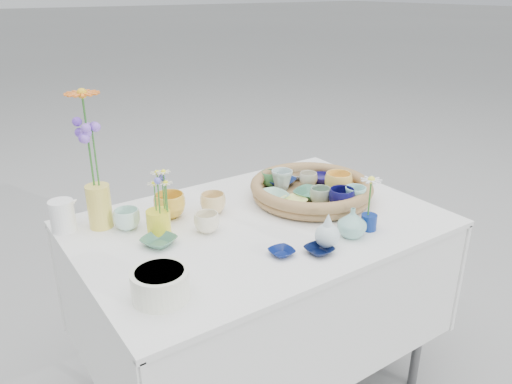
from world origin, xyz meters
TOP-DOWN VIEW (x-y plane):
  - wicker_tray at (0.28, 0.05)m, footprint 0.47×0.47m
  - tray_ceramic_0 at (0.24, 0.20)m, footprint 0.15×0.15m
  - tray_ceramic_1 at (0.40, 0.12)m, footprint 0.12×0.12m
  - tray_ceramic_2 at (0.38, 0.00)m, footprint 0.14×0.14m
  - tray_ceramic_3 at (0.26, 0.03)m, footprint 0.15×0.15m
  - tray_ceramic_4 at (0.25, -0.04)m, footprint 0.11×0.11m
  - tray_ceramic_5 at (0.12, 0.09)m, footprint 0.12×0.12m
  - tray_ceramic_6 at (0.22, 0.16)m, footprint 0.11×0.11m
  - tray_ceramic_7 at (0.33, 0.12)m, footprint 0.10×0.10m
  - tray_ceramic_8 at (0.36, 0.22)m, footprint 0.13×0.13m
  - tray_ceramic_9 at (0.29, -0.11)m, footprint 0.10×0.10m
  - tray_ceramic_10 at (0.16, 0.01)m, footprint 0.11×0.11m
  - tray_ceramic_11 at (0.35, -0.12)m, footprint 0.08×0.08m
  - tray_ceramic_12 at (0.20, 0.22)m, footprint 0.08×0.08m
  - loose_ceramic_0 at (-0.24, 0.21)m, footprint 0.15×0.15m
  - loose_ceramic_1 at (-0.10, 0.16)m, footprint 0.11×0.11m
  - loose_ceramic_2 at (-0.37, 0.04)m, footprint 0.14×0.14m
  - loose_ceramic_3 at (-0.19, 0.03)m, footprint 0.11×0.11m
  - loose_ceramic_4 at (-0.08, -0.24)m, footprint 0.08×0.08m
  - loose_ceramic_5 at (-0.41, 0.21)m, footprint 0.11×0.11m
  - loose_ceramic_6 at (0.02, -0.29)m, footprint 0.09×0.09m
  - fluted_bowl at (-0.48, -0.24)m, footprint 0.18×0.18m
  - bud_vase_paleblue at (0.07, -0.28)m, footprint 0.09×0.09m
  - bud_vase_seafoam at (0.19, -0.27)m, footprint 0.13×0.13m
  - bud_vase_cobalt at (0.27, -0.26)m, footprint 0.07×0.07m
  - single_daisy at (0.27, -0.26)m, footprint 0.10×0.10m
  - tall_vase_yellow at (-0.47, 0.27)m, footprint 0.11×0.11m
  - gerbera at (-0.48, 0.28)m, footprint 0.16×0.16m
  - hydrangea at (-0.47, 0.27)m, footprint 0.10×0.10m
  - white_pitcher at (-0.59, 0.31)m, footprint 0.12×0.08m
  - daisy_cup at (-0.33, 0.11)m, footprint 0.10×0.10m
  - daisy_posy at (-0.32, 0.10)m, footprint 0.10×0.10m

SIDE VIEW (x-z plane):
  - loose_ceramic_4 at x=-0.08m, z-range 0.77..0.78m
  - loose_ceramic_6 at x=0.02m, z-range 0.77..0.79m
  - loose_ceramic_2 at x=-0.37m, z-range 0.77..0.79m
  - bud_vase_cobalt at x=0.27m, z-range 0.77..0.82m
  - tray_ceramic_10 at x=0.16m, z-range 0.78..0.81m
  - tray_ceramic_8 at x=0.36m, z-range 0.78..0.81m
  - tray_ceramic_0 at x=0.24m, z-range 0.78..0.81m
  - tray_ceramic_5 at x=0.12m, z-range 0.78..0.81m
  - tray_ceramic_3 at x=0.26m, z-range 0.78..0.81m
  - tray_ceramic_1 at x=0.40m, z-range 0.78..0.81m
  - loose_ceramic_3 at x=-0.19m, z-range 0.77..0.83m
  - loose_ceramic_5 at x=-0.41m, z-range 0.77..0.84m
  - loose_ceramic_1 at x=-0.10m, z-range 0.77..0.84m
  - wicker_tray at x=0.28m, z-range 0.77..0.84m
  - fluted_bowl at x=-0.48m, z-range 0.77..0.85m
  - daisy_cup at x=-0.33m, z-range 0.77..0.85m
  - loose_ceramic_0 at x=-0.24m, z-range 0.77..0.85m
  - tray_ceramic_7 at x=0.33m, z-range 0.78..0.84m
  - tray_ceramic_12 at x=0.20m, z-range 0.78..0.84m
  - tray_ceramic_4 at x=0.25m, z-range 0.78..0.85m
  - bud_vase_seafoam at x=0.19m, z-range 0.77..0.87m
  - tray_ceramic_11 at x=0.35m, z-range 0.78..0.86m
  - white_pitcher at x=-0.59m, z-range 0.77..0.87m
  - tray_ceramic_9 at x=0.29m, z-range 0.78..0.86m
  - tray_ceramic_6 at x=0.22m, z-range 0.78..0.86m
  - tray_ceramic_2 at x=0.38m, z-range 0.78..0.87m
  - bud_vase_paleblue at x=0.07m, z-range 0.77..0.89m
  - tall_vase_yellow at x=-0.47m, z-range 0.77..0.92m
  - single_daisy at x=0.27m, z-range 0.81..0.96m
  - daisy_posy at x=-0.32m, z-range 0.85..0.99m
  - hydrangea at x=-0.47m, z-range 0.88..1.15m
  - gerbera at x=-0.48m, z-range 0.91..1.24m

